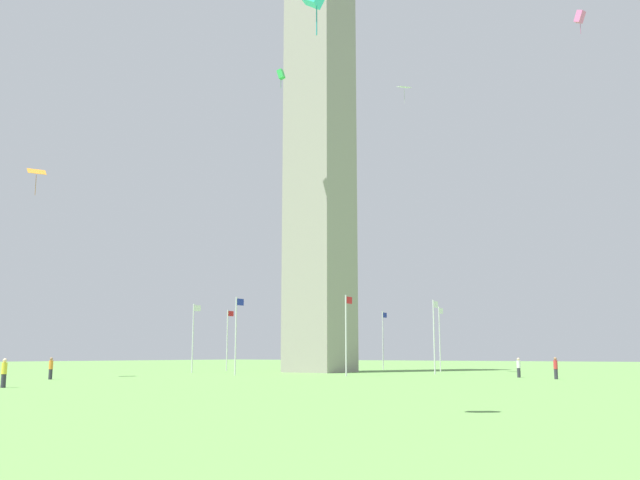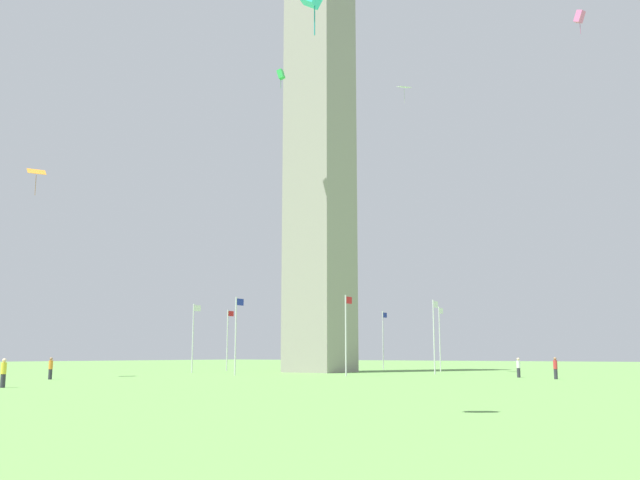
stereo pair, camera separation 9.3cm
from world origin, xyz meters
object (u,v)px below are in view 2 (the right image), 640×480
Objects in this scene: flagpole_nw at (440,336)px; kite_white_diamond at (404,88)px; obelisk_monument at (320,128)px; kite_green_box at (281,74)px; person_yellow_shirt at (3,373)px; person_white_shirt at (518,368)px; flagpole_w at (434,333)px; person_red_shirt at (555,368)px; flagpole_s at (236,332)px; person_orange_shirt at (51,368)px; kite_pink_box at (579,17)px; flagpole_e at (228,337)px; flagpole_sw at (346,331)px; kite_orange_diamond at (36,172)px; flagpole_se at (193,334)px; flagpole_ne at (302,338)px; flagpole_n at (383,337)px.

flagpole_nw is 28.13m from kite_white_diamond.
obelisk_monument reaches higher than kite_green_box.
person_yellow_shirt is at bearing 171.92° from kite_white_diamond.
flagpole_nw reaches higher than person_white_shirt.
flagpole_w is at bearing -48.84° from person_yellow_shirt.
flagpole_s is at bearing 40.60° from person_red_shirt.
flagpole_nw is 4.26× the size of person_orange_shirt.
flagpole_nw is 24.30m from person_red_shirt.
flagpole_w is at bearing 62.63° from kite_pink_box.
person_red_shirt is 40.33m from person_yellow_shirt.
kite_white_diamond is at bearing -88.31° from flagpole_e.
flagpole_nw is at bearing -0.00° from flagpole_sw.
kite_orange_diamond is 27.14m from kite_green_box.
flagpole_w is at bearing -38.65° from kite_orange_diamond.
flagpole_w is at bearing -157.50° from flagpole_nw.
person_red_shirt is at bearing -98.88° from flagpole_e.
flagpole_se is 25.60m from flagpole_w.
flagpole_ne is 40.30m from person_orange_shirt.
flagpole_w is 4.26× the size of person_orange_shirt.
flagpole_e and flagpole_s have the same top height.
flagpole_nw is 45.92m from kite_orange_diamond.
flagpole_e is 4.26× the size of person_orange_shirt.
flagpole_nw is at bearing -41.81° from person_yellow_shirt.
flagpole_e is 3.68× the size of kite_pink_box.
kite_green_box is (1.26, 8.91, 27.33)m from flagpole_sw.
flagpole_n is 3.48× the size of kite_green_box.
person_orange_shirt is at bearing 148.02° from flagpole_w.
flagpole_w is at bearing -90.00° from flagpole_e.
flagpole_n is 2.95× the size of kite_orange_diamond.
kite_white_diamond reaches higher than flagpole_sw.
flagpole_s is at bearing 143.77° from kite_white_diamond.
flagpole_ne is at bearing -13.99° from person_white_shirt.
kite_green_box is (-2.07, 26.68, 30.53)m from person_red_shirt.
flagpole_ne is at bearing 67.50° from flagpole_w.
flagpole_ne is 25.60m from flagpole_s.
person_yellow_shirt reaches higher than person_orange_shirt.
person_white_shirt is 0.83× the size of kite_pink_box.
person_red_shirt is (-6.47, -41.42, -3.19)m from flagpole_e.
flagpole_e is 1.00× the size of flagpole_sw.
person_red_shirt is 4.39m from person_white_shirt.
person_orange_shirt is at bearing 163.10° from flagpole_s.
kite_white_diamond is at bearing 64.63° from kite_pink_box.
flagpole_nw is at bearing -16.85° from person_red_shirt.
flagpole_s is at bearing 112.50° from flagpole_sw.
flagpole_sw is at bearing -90.00° from flagpole_se.
flagpole_se is at bearing 18.10° from person_white_shirt.
flagpole_s is 22.91m from kite_orange_diamond.
kite_green_box reaches higher than flagpole_e.
kite_pink_box is (0.49, -41.61, 24.45)m from flagpole_se.
kite_white_diamond is at bearing -36.23° from flagpole_s.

